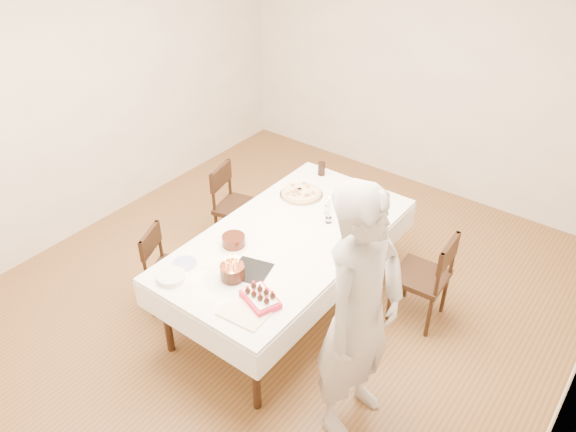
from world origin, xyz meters
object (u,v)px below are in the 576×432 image
Objects in this scene: chair_left_dessert at (173,271)px; person at (360,316)px; chair_left_savory at (239,207)px; strawberry_box at (260,298)px; chair_right_savory at (421,276)px; birthday_cake at (232,268)px; layer_cake at (234,241)px; pizza_pepperoni at (361,197)px; cola_glass at (321,169)px; pasta_bowl at (363,221)px; taper_candle at (329,209)px; dining_table at (288,273)px; pizza_white at (301,193)px.

person reaches higher than chair_left_dessert.
chair_left_savory is 1.73m from strawberry_box.
birthday_cake reaches higher than chair_right_savory.
chair_left_dessert is 3.43× the size of layer_cake.
chair_right_savory is at bearing 37.98° from layer_cake.
chair_left_dessert is (-1.67, -1.13, -0.04)m from chair_right_savory.
chair_left_savory reaches higher than chair_left_dessert.
cola_glass is (-0.51, 0.14, 0.04)m from pizza_pepperoni.
pasta_bowl is (-0.60, 1.05, -0.13)m from person.
pizza_pepperoni is at bearing -175.24° from chair_left_savory.
layer_cake is 0.66m from strawberry_box.
layer_cake is at bearing -145.20° from chair_right_savory.
birthday_cake is (-0.16, -0.98, -0.03)m from taper_candle.
birthday_cake is at bearing -90.95° from dining_table.
person reaches higher than chair_left_savory.
dining_table is 9.49× the size of layer_cake.
layer_cake is (0.68, -0.80, 0.39)m from chair_left_savory.
chair_left_dessert is at bearing -105.61° from cola_glass.
cola_glass is (-0.48, 0.60, -0.06)m from taper_candle.
person is 14.91× the size of cola_glass.
chair_right_savory reaches higher than pasta_bowl.
dining_table is 0.63m from taper_candle.
cola_glass is (-0.06, 0.40, 0.04)m from pizza_white.
person is (0.08, -1.14, 0.51)m from chair_right_savory.
pizza_pepperoni is (0.44, 0.26, 0.00)m from pizza_white.
layer_cake is 0.38m from birthday_cake.
person reaches higher than taper_candle.
cola_glass is at bearing 159.51° from chair_right_savory.
person is at bearing -47.77° from taper_candle.
chair_left_savory is at bearing 130.29° from birthday_cake.
taper_candle reaches higher than pasta_bowl.
cola_glass reaches higher than chair_right_savory.
chair_left_savory is 3.54× the size of pasta_bowl.
birthday_cake is at bearing 151.12° from chair_left_dessert.
chair_right_savory reaches higher than chair_left_savory.
cola_glass reaches higher than pasta_bowl.
cola_glass is at bearing 146.66° from pasta_bowl.
chair_right_savory is at bearing 31.56° from dining_table.
taper_candle reaches higher than chair_right_savory.
chair_left_dessert is 4.42× the size of birthday_cake.
taper_candle reaches higher than chair_left_dessert.
dining_table is at bearing -63.81° from pizza_white.
pasta_bowl is at bearing 33.43° from person.
chair_right_savory is 1.85m from chair_left_savory.
chair_right_savory is 3.10× the size of strawberry_box.
birthday_cake is 0.32m from strawberry_box.
birthday_cake is (0.92, -1.09, 0.43)m from chair_left_savory.
dining_table is 1.10m from cola_glass.
chair_left_savory is 1.12m from layer_cake.
pasta_bowl is (1.15, 1.04, 0.41)m from chair_left_dessert.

